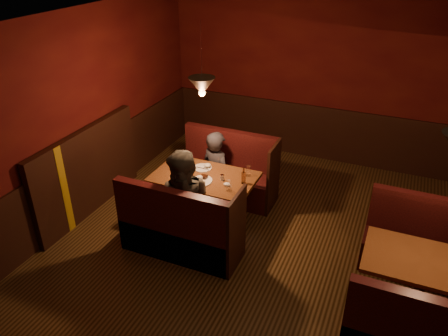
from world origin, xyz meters
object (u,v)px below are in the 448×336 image
at_px(second_table, 422,274).
at_px(second_bench_far, 423,249).
at_px(diner_b, 185,191).
at_px(main_table, 205,187).
at_px(main_bench_near, 180,233).
at_px(diner_a, 217,157).
at_px(main_bench_far, 229,177).

relative_size(second_table, second_bench_far, 0.90).
bearing_deg(diner_b, main_table, 87.08).
xyz_separation_m(second_table, diner_b, (-2.85, 0.02, 0.35)).
bearing_deg(diner_b, main_bench_near, -94.82).
bearing_deg(main_table, diner_a, 99.10).
relative_size(main_table, second_table, 1.13).
relative_size(main_bench_near, diner_b, 0.90).
relative_size(main_table, diner_b, 0.81).
xyz_separation_m(main_bench_near, diner_b, (0.00, 0.19, 0.53)).
distance_m(main_table, main_bench_near, 0.84).
bearing_deg(diner_a, second_table, -179.57).
height_order(diner_a, diner_b, diner_b).
relative_size(second_table, diner_b, 0.72).
height_order(main_table, second_table, main_table).
bearing_deg(main_table, second_bench_far, 2.40).
distance_m(main_bench_near, diner_b, 0.57).
bearing_deg(diner_b, diner_a, 90.80).
bearing_deg(second_bench_far, main_bench_near, -162.13).
bearing_deg(second_table, second_bench_far, 87.80).
height_order(main_bench_near, diner_b, diner_b).
bearing_deg(diner_b, main_bench_far, 85.51).
distance_m(main_bench_near, second_table, 2.86).
bearing_deg(second_table, diner_a, 157.43).
xyz_separation_m(main_bench_far, second_table, (2.85, -1.44, 0.19)).
xyz_separation_m(main_bench_far, second_bench_far, (2.88, -0.68, -0.02)).
distance_m(diner_a, diner_b, 1.22).
bearing_deg(main_bench_far, second_table, -26.75).
height_order(main_table, second_bench_far, same).
bearing_deg(main_bench_far, second_bench_far, -13.38).
height_order(main_bench_near, second_table, main_bench_near).
bearing_deg(main_bench_far, main_bench_near, -90.00).
height_order(main_bench_far, main_bench_near, same).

